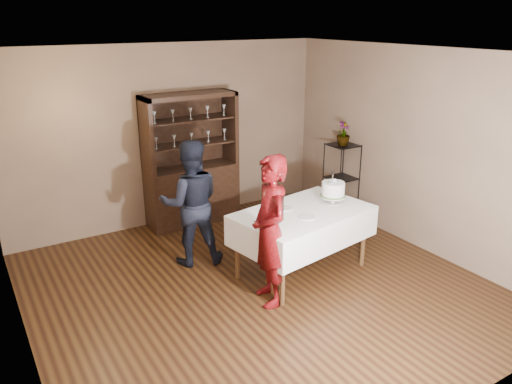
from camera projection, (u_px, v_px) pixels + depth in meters
floor at (258, 287)px, 5.95m from camera, size 5.00×5.00×0.00m
ceiling at (258, 53)px, 5.05m from camera, size 5.00×5.00×0.00m
back_wall at (171, 136)px, 7.51m from camera, size 5.00×0.02×2.70m
wall_left at (10, 227)px, 4.27m from camera, size 0.02×5.00×2.70m
wall_right at (415, 149)px, 6.74m from camera, size 0.02×5.00×2.70m
china_hutch at (192, 181)px, 7.64m from camera, size 1.40×0.48×2.00m
plant_etagere at (341, 178)px, 7.82m from camera, size 0.42×0.42×1.20m
cake_table at (303, 225)px, 6.11m from camera, size 1.79×1.27×0.83m
woman at (270, 231)px, 5.40m from camera, size 0.54×0.70×1.71m
man at (191, 203)px, 6.31m from camera, size 0.95×0.85×1.64m
cake at (333, 190)px, 6.22m from camera, size 0.35×0.35×0.44m
plate_near at (307, 217)px, 5.83m from camera, size 0.26×0.26×0.01m
plate_far at (285, 208)px, 6.10m from camera, size 0.22×0.22×0.01m
potted_plant at (343, 133)px, 7.56m from camera, size 0.25×0.25×0.36m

